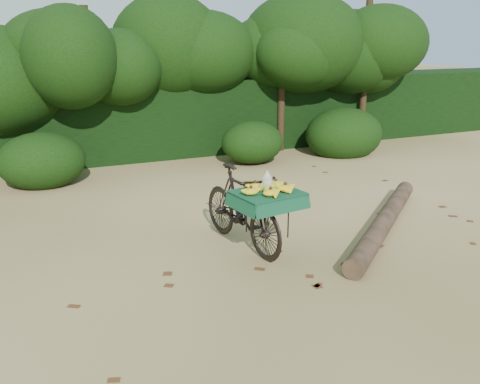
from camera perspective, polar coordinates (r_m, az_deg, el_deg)
name	(u,v)px	position (r m, az deg, el deg)	size (l,w,h in m)	color
ground	(286,238)	(7.39, 5.22, -5.11)	(80.00, 80.00, 0.00)	tan
vendor_bicycle	(242,207)	(6.85, 0.27, -1.72)	(0.92, 1.93, 1.12)	black
fallen_log	(385,221)	(7.92, 15.94, -3.12)	(0.27, 0.27, 3.79)	brown
hedge_backdrop	(163,117)	(12.85, -8.61, 8.33)	(26.00, 1.80, 1.80)	black
tree_row	(143,74)	(11.81, -10.87, 12.86)	(14.50, 2.00, 4.00)	black
bush_clumps	(211,148)	(11.21, -3.23, 4.93)	(8.80, 1.70, 0.90)	black
leaf_litter	(266,223)	(7.92, 2.93, -3.49)	(7.00, 7.30, 0.01)	#522E16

